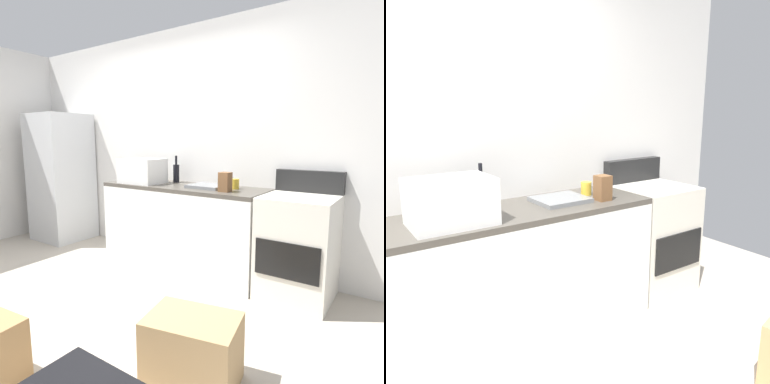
% 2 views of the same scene
% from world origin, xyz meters
% --- Properties ---
extents(wall_back, '(5.00, 0.10, 2.60)m').
position_xyz_m(wall_back, '(0.00, 1.55, 1.30)').
color(wall_back, silver).
rests_on(wall_back, ground_plane).
extents(kitchen_counter, '(1.80, 0.60, 0.90)m').
position_xyz_m(kitchen_counter, '(0.30, 1.20, 0.45)').
color(kitchen_counter, white).
rests_on(kitchen_counter, ground_plane).
extents(stove_oven, '(0.60, 0.61, 1.10)m').
position_xyz_m(stove_oven, '(1.52, 1.21, 0.47)').
color(stove_oven, silver).
rests_on(stove_oven, ground_plane).
extents(microwave, '(0.46, 0.34, 0.27)m').
position_xyz_m(microwave, '(-0.20, 1.11, 1.04)').
color(microwave, white).
rests_on(microwave, kitchen_counter).
extents(sink_basin, '(0.36, 0.32, 0.03)m').
position_xyz_m(sink_basin, '(0.60, 1.21, 0.92)').
color(sink_basin, slate).
rests_on(sink_basin, kitchen_counter).
extents(wine_bottle, '(0.07, 0.07, 0.30)m').
position_xyz_m(wine_bottle, '(0.08, 1.36, 1.01)').
color(wine_bottle, black).
rests_on(wine_bottle, kitchen_counter).
extents(coffee_mug, '(0.08, 0.08, 0.10)m').
position_xyz_m(coffee_mug, '(0.87, 1.27, 0.95)').
color(coffee_mug, gold).
rests_on(coffee_mug, kitchen_counter).
extents(knife_block, '(0.10, 0.10, 0.18)m').
position_xyz_m(knife_block, '(0.87, 1.07, 0.99)').
color(knife_block, brown).
rests_on(knife_block, kitchen_counter).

